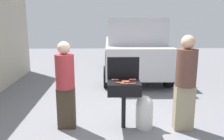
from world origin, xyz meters
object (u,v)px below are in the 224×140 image
(person_left, at_px, (65,82))
(person_right, at_px, (186,80))
(propane_tank, at_px, (144,111))
(hot_dog_0, at_px, (132,84))
(hot_dog_7, at_px, (133,79))
(hot_dog_2, at_px, (120,83))
(hot_dog_5, at_px, (115,80))
(hot_dog_3, at_px, (126,81))
(parked_minivan, at_px, (133,47))
(hot_dog_6, at_px, (126,82))
(bbq_grill, at_px, (124,89))
(hot_dog_1, at_px, (124,84))
(hot_dog_4, at_px, (133,80))

(person_left, relative_size, person_right, 0.93)
(propane_tank, xyz_separation_m, person_left, (-1.45, 0.02, 0.56))
(hot_dog_0, bearing_deg, hot_dog_7, 81.85)
(hot_dog_2, bearing_deg, hot_dog_5, 110.50)
(hot_dog_5, height_order, propane_tank, hot_dog_5)
(hot_dog_5, bearing_deg, hot_dog_3, -30.14)
(hot_dog_5, distance_m, person_right, 1.26)
(parked_minivan, bearing_deg, person_left, 68.31)
(hot_dog_7, bearing_deg, hot_dog_2, -138.14)
(hot_dog_6, bearing_deg, person_left, 176.75)
(hot_dog_0, height_order, hot_dog_7, same)
(bbq_grill, xyz_separation_m, hot_dog_1, (-0.01, -0.16, 0.15))
(propane_tank, bearing_deg, hot_dog_0, -147.44)
(hot_dog_1, bearing_deg, hot_dog_5, 118.75)
(bbq_grill, relative_size, parked_minivan, 0.20)
(hot_dog_0, relative_size, hot_dog_7, 1.00)
(bbq_grill, height_order, hot_dog_2, hot_dog_2)
(hot_dog_1, relative_size, propane_tank, 0.21)
(hot_dog_2, bearing_deg, hot_dog_4, 36.88)
(hot_dog_3, relative_size, propane_tank, 0.21)
(person_right, xyz_separation_m, parked_minivan, (-0.46, 4.24, 0.08))
(hot_dog_1, height_order, hot_dog_7, same)
(hot_dog_4, distance_m, person_left, 1.23)
(hot_dog_3, xyz_separation_m, person_right, (1.05, -0.09, 0.04))
(hot_dog_5, bearing_deg, bbq_grill, -35.83)
(hot_dog_1, distance_m, hot_dog_2, 0.10)
(parked_minivan, bearing_deg, hot_dog_6, 82.33)
(hot_dog_0, bearing_deg, propane_tank, 32.56)
(hot_dog_0, xyz_separation_m, hot_dog_3, (-0.09, 0.17, 0.00))
(hot_dog_2, xyz_separation_m, person_right, (1.17, 0.00, 0.04))
(hot_dog_7, distance_m, person_left, 1.23)
(hot_dog_0, distance_m, hot_dog_7, 0.30)
(hot_dog_3, relative_size, parked_minivan, 0.03)
(hot_dog_5, xyz_separation_m, hot_dog_7, (0.33, 0.02, 0.00))
(person_right, height_order, parked_minivan, parked_minivan)
(bbq_grill, bearing_deg, person_left, 179.10)
(bbq_grill, bearing_deg, hot_dog_5, 144.17)
(hot_dog_0, xyz_separation_m, parked_minivan, (0.50, 4.32, 0.13))
(hot_dog_3, relative_size, hot_dog_6, 1.00)
(hot_dog_6, distance_m, propane_tank, 0.68)
(hot_dog_4, distance_m, hot_dog_7, 0.04)
(hot_dog_1, distance_m, parked_minivan, 4.36)
(hot_dog_7, bearing_deg, propane_tank, -30.68)
(hot_dog_0, height_order, person_right, person_right)
(hot_dog_0, xyz_separation_m, hot_dog_7, (0.04, 0.30, 0.00))
(hot_dog_3, relative_size, person_left, 0.08)
(parked_minivan, bearing_deg, propane_tank, 87.20)
(hot_dog_1, relative_size, parked_minivan, 0.03)
(hot_dog_2, distance_m, person_left, 0.99)
(hot_dog_3, height_order, hot_dog_4, same)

